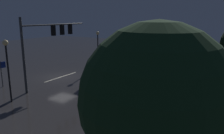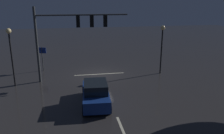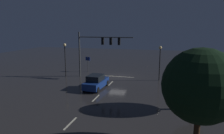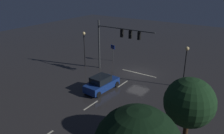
# 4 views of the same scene
# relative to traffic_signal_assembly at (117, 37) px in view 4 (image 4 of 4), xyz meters

# --- Properties ---
(ground_plane) EXTENTS (80.00, 80.00, 0.00)m
(ground_plane) POSITION_rel_traffic_signal_assembly_xyz_m (-2.63, -1.18, -4.73)
(ground_plane) COLOR #2D2B2B
(traffic_signal_assembly) EXTENTS (8.17, 0.47, 6.67)m
(traffic_signal_assembly) POSITION_rel_traffic_signal_assembly_xyz_m (0.00, 0.00, 0.00)
(traffic_signal_assembly) COLOR #383A3D
(traffic_signal_assembly) RESTS_ON ground_plane
(lane_dash_far) EXTENTS (0.16, 2.20, 0.01)m
(lane_dash_far) POSITION_rel_traffic_signal_assembly_xyz_m (-2.63, 2.82, -4.73)
(lane_dash_far) COLOR beige
(lane_dash_far) RESTS_ON ground_plane
(lane_dash_mid) EXTENTS (0.16, 2.20, 0.01)m
(lane_dash_mid) POSITION_rel_traffic_signal_assembly_xyz_m (-2.63, 8.82, -4.73)
(lane_dash_mid) COLOR beige
(lane_dash_mid) RESTS_ON ground_plane
(stop_bar) EXTENTS (5.00, 0.16, 0.01)m
(stop_bar) POSITION_rel_traffic_signal_assembly_xyz_m (-2.63, -1.18, -4.73)
(stop_bar) COLOR beige
(stop_bar) RESTS_ON ground_plane
(car_approaching) EXTENTS (2.14, 4.46, 1.70)m
(car_approaching) POSITION_rel_traffic_signal_assembly_xyz_m (-1.50, 5.51, -3.94)
(car_approaching) COLOR navy
(car_approaching) RESTS_ON ground_plane
(street_lamp_left_kerb) EXTENTS (0.44, 0.44, 4.82)m
(street_lamp_left_kerb) POSITION_rel_traffic_signal_assembly_xyz_m (-8.76, -0.39, -1.34)
(street_lamp_left_kerb) COLOR black
(street_lamp_left_kerb) RESTS_ON ground_plane
(street_lamp_right_kerb) EXTENTS (0.44, 0.44, 4.99)m
(street_lamp_right_kerb) POSITION_rel_traffic_signal_assembly_xyz_m (4.97, 0.75, -1.23)
(street_lamp_right_kerb) COLOR black
(street_lamp_right_kerb) RESTS_ON ground_plane
(route_sign) EXTENTS (0.88, 0.32, 2.53)m
(route_sign) POSITION_rel_traffic_signal_assembly_xyz_m (3.03, -3.45, -2.91)
(route_sign) COLOR #383A3D
(route_sign) RESTS_ON ground_plane
(tree_left_far) EXTENTS (3.58, 3.58, 5.41)m
(tree_left_far) POSITION_rel_traffic_signal_assembly_xyz_m (-12.03, 9.43, -1.12)
(tree_left_far) COLOR #382314
(tree_left_far) RESTS_ON ground_plane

